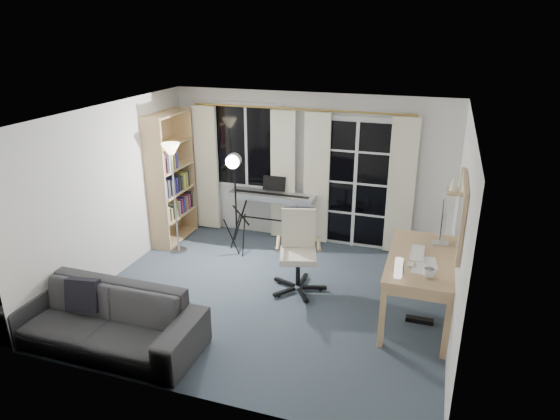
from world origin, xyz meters
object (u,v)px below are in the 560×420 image
object	(u,v)px
desk	(421,265)
mug	(429,272)
sofa	(101,310)
keyboard_piano	(272,197)
office_chair	(298,243)
monitor	(443,221)
bookshelf	(169,181)
studio_light	(234,173)
torchiere_lamp	(172,166)

from	to	relation	value
desk	mug	world-z (taller)	mug
sofa	desk	bearing A→B (deg)	27.00
keyboard_piano	sofa	size ratio (longest dim) A/B	0.63
office_chair	sofa	bearing A→B (deg)	-146.88
desk	monitor	bearing A→B (deg)	66.39
desk	mug	size ratio (longest dim) A/B	11.39
bookshelf	sofa	size ratio (longest dim) A/B	0.95
keyboard_piano	studio_light	bearing A→B (deg)	-119.33
torchiere_lamp	studio_light	size ratio (longest dim) A/B	1.05
keyboard_piano	desk	size ratio (longest dim) A/B	0.91
office_chair	monitor	bearing A→B (deg)	-11.30
bookshelf	office_chair	world-z (taller)	bookshelf
bookshelf	mug	size ratio (longest dim) A/B	15.71
bookshelf	mug	xyz separation A→B (m)	(4.11, -1.67, -0.11)
keyboard_piano	desk	bearing A→B (deg)	-33.59
studio_light	sofa	size ratio (longest dim) A/B	0.74
keyboard_piano	office_chair	distance (m)	1.54
sofa	bookshelf	bearing A→B (deg)	105.01
sofa	office_chair	bearing A→B (deg)	49.50
keyboard_piano	monitor	bearing A→B (deg)	-23.81
monitor	sofa	xyz separation A→B (m)	(-3.45, -2.10, -0.69)
bookshelf	monitor	bearing A→B (deg)	-10.68
bookshelf	office_chair	size ratio (longest dim) A/B	1.94
keyboard_piano	torchiere_lamp	bearing A→B (deg)	-147.15
desk	office_chair	bearing A→B (deg)	169.39
torchiere_lamp	monitor	distance (m)	3.90
torchiere_lamp	desk	xyz separation A→B (m)	(3.69, -0.77, -0.68)
keyboard_piano	sofa	distance (m)	3.37
keyboard_piano	studio_light	distance (m)	0.92
keyboard_piano	office_chair	xyz separation A→B (m)	(0.82, -1.30, -0.13)
keyboard_piano	studio_light	xyz separation A→B (m)	(-0.36, -0.65, 0.55)
office_chair	monitor	xyz separation A→B (m)	(1.78, 0.15, 0.49)
bookshelf	monitor	xyz separation A→B (m)	(4.20, -0.72, 0.13)
studio_light	monitor	bearing A→B (deg)	-17.85
monitor	mug	xyz separation A→B (m)	(-0.10, -0.95, -0.24)
studio_light	sofa	distance (m)	2.79
studio_light	desk	bearing A→B (deg)	-27.21
office_chair	keyboard_piano	bearing A→B (deg)	106.01
monitor	sofa	size ratio (longest dim) A/B	0.27
bookshelf	torchiere_lamp	xyz separation A→B (m)	(0.32, -0.40, 0.39)
bookshelf	torchiere_lamp	size ratio (longest dim) A/B	1.22
bookshelf	keyboard_piano	bearing A→B (deg)	13.94
torchiere_lamp	desk	bearing A→B (deg)	-11.80
desk	sofa	bearing A→B (deg)	-153.21
mug	sofa	distance (m)	3.58
office_chair	torchiere_lamp	bearing A→B (deg)	151.03
studio_light	monitor	world-z (taller)	studio_light
keyboard_piano	sofa	bearing A→B (deg)	-104.73
desk	monitor	xyz separation A→B (m)	(0.20, 0.45, 0.41)
studio_light	office_chair	xyz separation A→B (m)	(1.18, -0.65, -0.68)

